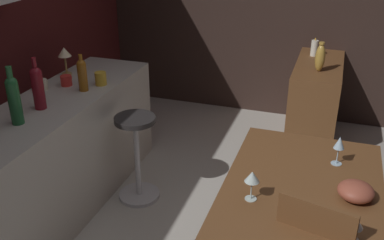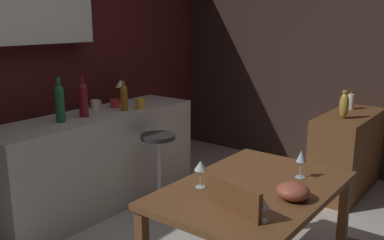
% 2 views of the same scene
% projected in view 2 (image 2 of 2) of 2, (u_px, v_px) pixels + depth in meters
% --- Properties ---
extents(wall_kitchen_back, '(5.20, 0.33, 2.60)m').
position_uv_depth(wall_kitchen_back, '(26.00, 56.00, 4.00)').
color(wall_kitchen_back, '#4C1919').
rests_on(wall_kitchen_back, ground_plane).
extents(wall_side_right, '(0.10, 4.40, 2.60)m').
position_uv_depth(wall_side_right, '(310.00, 58.00, 4.99)').
color(wall_side_right, '#33231E').
rests_on(wall_side_right, ground_plane).
extents(dining_table, '(1.31, 0.87, 0.74)m').
position_uv_depth(dining_table, '(253.00, 199.00, 2.64)').
color(dining_table, brown).
rests_on(dining_table, ground_plane).
extents(kitchen_counter, '(2.10, 0.60, 0.90)m').
position_uv_depth(kitchen_counter, '(98.00, 160.00, 4.00)').
color(kitchen_counter, '#B2ADA3').
rests_on(kitchen_counter, ground_plane).
extents(sideboard_cabinet, '(1.10, 0.44, 0.82)m').
position_uv_depth(sideboard_cabinet, '(347.00, 153.00, 4.35)').
color(sideboard_cabinet, brown).
rests_on(sideboard_cabinet, ground_plane).
extents(bar_stool, '(0.34, 0.34, 0.73)m').
position_uv_depth(bar_stool, '(159.00, 170.00, 3.92)').
color(bar_stool, '#262323').
rests_on(bar_stool, ground_plane).
extents(wine_glass_left, '(0.08, 0.08, 0.17)m').
position_uv_depth(wine_glass_left, '(201.00, 167.00, 2.57)').
color(wine_glass_left, silver).
rests_on(wine_glass_left, dining_table).
extents(wine_glass_right, '(0.07, 0.07, 0.18)m').
position_uv_depth(wine_glass_right, '(301.00, 158.00, 2.73)').
color(wine_glass_right, silver).
rests_on(wine_glass_right, dining_table).
extents(wine_glass_center, '(0.08, 0.08, 0.14)m').
position_uv_depth(wine_glass_center, '(262.00, 203.00, 2.14)').
color(wine_glass_center, silver).
rests_on(wine_glass_center, dining_table).
extents(fruit_bowl, '(0.19, 0.19, 0.10)m').
position_uv_depth(fruit_bowl, '(293.00, 191.00, 2.42)').
color(fruit_bowl, '#9E4C38').
rests_on(fruit_bowl, dining_table).
extents(wine_bottle_amber, '(0.07, 0.07, 0.29)m').
position_uv_depth(wine_bottle_amber, '(124.00, 97.00, 3.99)').
color(wine_bottle_amber, '#8C5114').
rests_on(wine_bottle_amber, kitchen_counter).
extents(wine_bottle_green, '(0.08, 0.08, 0.39)m').
position_uv_depth(wine_bottle_green, '(60.00, 102.00, 3.54)').
color(wine_bottle_green, '#1E592D').
rests_on(wine_bottle_green, kitchen_counter).
extents(wine_bottle_ruby, '(0.08, 0.08, 0.37)m').
position_uv_depth(wine_bottle_ruby, '(83.00, 99.00, 3.74)').
color(wine_bottle_ruby, maroon).
rests_on(wine_bottle_ruby, kitchen_counter).
extents(cup_red, '(0.12, 0.09, 0.08)m').
position_uv_depth(cup_red, '(115.00, 103.00, 4.17)').
color(cup_red, red).
rests_on(cup_red, kitchen_counter).
extents(cup_cream, '(0.12, 0.09, 0.08)m').
position_uv_depth(cup_cream, '(95.00, 104.00, 4.13)').
color(cup_cream, beige).
rests_on(cup_cream, kitchen_counter).
extents(cup_mustard, '(0.13, 0.09, 0.10)m').
position_uv_depth(cup_mustard, '(140.00, 104.00, 4.10)').
color(cup_mustard, gold).
rests_on(cup_mustard, kitchen_counter).
extents(counter_lamp, '(0.11, 0.11, 0.24)m').
position_uv_depth(counter_lamp, '(121.00, 86.00, 4.38)').
color(counter_lamp, '#A58447').
rests_on(counter_lamp, kitchen_counter).
extents(pillar_candle_tall, '(0.07, 0.07, 0.18)m').
position_uv_depth(pillar_candle_tall, '(351.00, 102.00, 4.46)').
color(pillar_candle_tall, white).
rests_on(pillar_candle_tall, sideboard_cabinet).
extents(vase_brass, '(0.09, 0.09, 0.27)m').
position_uv_depth(vase_brass, '(344.00, 105.00, 4.03)').
color(vase_brass, '#B78C38').
rests_on(vase_brass, sideboard_cabinet).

